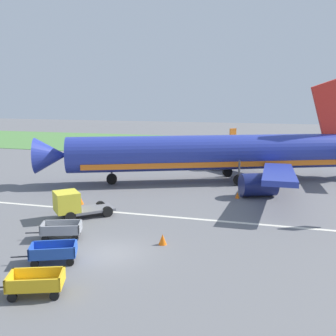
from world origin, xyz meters
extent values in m
plane|color=slate|center=(0.00, 0.00, 0.00)|extent=(220.00, 220.00, 0.00)
cube|color=#518442|center=(0.00, 51.12, 0.03)|extent=(220.00, 28.00, 0.06)
cube|color=silver|center=(0.00, 7.68, 0.01)|extent=(120.00, 0.36, 0.01)
cylinder|color=#28389E|center=(2.51, 20.82, 3.15)|extent=(29.15, 14.84, 3.70)
cube|color=orange|center=(2.51, 20.82, 2.13)|extent=(26.30, 13.53, 0.56)
cone|color=#28389E|center=(-12.75, 14.54, 3.15)|extent=(4.34, 4.57, 3.63)
cube|color=#28389E|center=(9.50, 14.67, 2.48)|extent=(2.69, 13.02, 1.35)
cylinder|color=navy|center=(7.77, 15.64, 1.13)|extent=(3.76, 3.16, 2.10)
cube|color=#28389E|center=(3.14, 30.11, 2.48)|extent=(10.95, 11.11, 1.35)
cube|color=orange|center=(3.10, 37.12, 3.43)|extent=(0.93, 0.91, 1.90)
cylinder|color=navy|center=(2.60, 28.20, 1.13)|extent=(3.76, 3.16, 2.10)
cube|color=red|center=(15.27, 26.07, 7.90)|extent=(5.66, 2.61, 6.88)
cube|color=#28389E|center=(14.23, 29.11, 3.75)|extent=(4.74, 5.13, 0.24)
cylinder|color=#4C4C51|center=(-7.20, 16.82, 1.57)|extent=(0.20, 0.20, 2.04)
cylinder|color=black|center=(-7.20, 16.82, 0.55)|extent=(1.19, 0.83, 1.10)
cylinder|color=#4C4C51|center=(5.66, 19.74, 1.57)|extent=(0.20, 0.20, 2.04)
cylinder|color=black|center=(5.66, 19.74, 0.55)|extent=(1.19, 0.83, 1.10)
cylinder|color=#4C4C51|center=(3.98, 23.81, 1.57)|extent=(0.20, 0.20, 2.04)
cylinder|color=black|center=(3.98, 23.81, 0.55)|extent=(1.19, 0.83, 1.10)
cube|color=gold|center=(-1.38, -5.40, 0.48)|extent=(2.83, 2.18, 0.08)
cube|color=gold|center=(-1.15, -6.01, 0.80)|extent=(2.38, 0.96, 0.55)
cube|color=gold|center=(-1.60, -4.79, 0.80)|extent=(2.38, 0.96, 0.55)
cube|color=gold|center=(-2.51, -5.82, 0.80)|extent=(0.58, 1.35, 0.55)
cube|color=gold|center=(-0.25, -4.99, 0.80)|extent=(0.58, 1.35, 0.55)
cylinder|color=black|center=(-2.07, -6.25, 0.22)|extent=(0.47, 0.30, 0.44)
cylinder|color=black|center=(-2.45, -5.20, 0.22)|extent=(0.47, 0.30, 0.44)
cylinder|color=black|center=(-0.31, -5.60, 0.22)|extent=(0.47, 0.30, 0.44)
cylinder|color=black|center=(-0.69, -4.55, 0.22)|extent=(0.47, 0.30, 0.44)
cube|color=#234CB2|center=(-2.53, -2.01, 0.48)|extent=(2.85, 2.27, 0.08)
cube|color=#234CB2|center=(-2.27, -2.60, 0.80)|extent=(2.34, 1.08, 0.55)
cube|color=#234CB2|center=(-2.79, -1.41, 0.80)|extent=(2.34, 1.08, 0.55)
cube|color=#234CB2|center=(-3.63, -2.48, 0.80)|extent=(0.64, 1.33, 0.55)
cube|color=#234CB2|center=(-1.43, -1.53, 0.80)|extent=(0.64, 1.33, 0.55)
cylinder|color=#2D2D33|center=(-4.18, -2.72, 0.44)|extent=(0.95, 0.47, 0.08)
cylinder|color=black|center=(-3.17, -2.89, 0.22)|extent=(0.47, 0.32, 0.44)
cylinder|color=black|center=(-3.61, -1.86, 0.22)|extent=(0.47, 0.32, 0.44)
cylinder|color=black|center=(-1.45, -2.15, 0.22)|extent=(0.47, 0.32, 0.44)
cylinder|color=black|center=(-1.89, -1.12, 0.22)|extent=(0.47, 0.32, 0.44)
cube|color=gray|center=(-4.04, 1.40, 0.48)|extent=(2.83, 2.16, 0.08)
cube|color=gray|center=(-3.82, 0.79, 0.80)|extent=(2.39, 0.94, 0.55)
cube|color=gray|center=(-4.25, 2.01, 0.80)|extent=(2.39, 0.94, 0.55)
cube|color=gray|center=(-5.17, 1.00, 0.80)|extent=(0.57, 1.35, 0.55)
cube|color=gray|center=(-2.91, 1.80, 0.80)|extent=(0.57, 1.35, 0.55)
cylinder|color=#2D2D33|center=(-5.73, 0.79, 0.44)|extent=(0.97, 0.41, 0.08)
cylinder|color=black|center=(-4.73, 0.56, 0.22)|extent=(0.47, 0.30, 0.44)
cylinder|color=black|center=(-5.11, 1.61, 0.22)|extent=(0.47, 0.30, 0.44)
cylinder|color=black|center=(-2.96, 1.19, 0.22)|extent=(0.47, 0.30, 0.44)
cylinder|color=black|center=(-3.34, 2.24, 0.22)|extent=(0.47, 0.30, 0.44)
cube|color=slate|center=(-4.30, 6.49, 0.50)|extent=(3.57, 3.50, 0.20)
cube|color=yellow|center=(-5.75, 5.15, 1.35)|extent=(2.54, 2.55, 1.50)
cube|color=#19232D|center=(-6.34, 4.60, 1.50)|extent=(1.16, 1.24, 0.67)
cylinder|color=black|center=(-5.18, 4.51, 0.40)|extent=(0.79, 0.76, 0.80)
cylinder|color=black|center=(-6.34, 5.77, 0.40)|extent=(0.79, 0.76, 0.80)
cylinder|color=black|center=(-3.07, 6.47, 0.40)|extent=(0.79, 0.76, 0.80)
cylinder|color=black|center=(-4.23, 7.72, 0.40)|extent=(0.79, 0.76, 0.80)
cone|color=orange|center=(-6.73, 9.05, 0.36)|extent=(0.55, 0.55, 0.73)
cone|color=orange|center=(2.58, 2.17, 0.34)|extent=(0.51, 0.51, 0.68)
cone|color=orange|center=(6.02, 14.62, 0.28)|extent=(0.42, 0.42, 0.55)
camera|label=1|loc=(9.06, -20.09, 9.25)|focal=41.86mm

